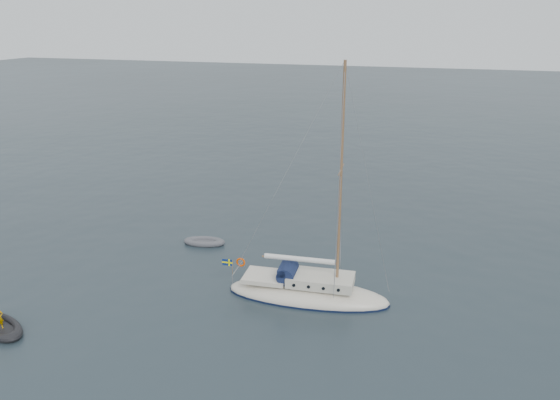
% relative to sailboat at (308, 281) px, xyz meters
% --- Properties ---
extents(ground, '(300.00, 300.00, 0.00)m').
position_rel_sailboat_xyz_m(ground, '(-2.47, 2.59, -1.05)').
color(ground, black).
rests_on(ground, ground).
extents(sailboat, '(9.71, 2.91, 13.83)m').
position_rel_sailboat_xyz_m(sailboat, '(0.00, 0.00, 0.00)').
color(sailboat, beige).
rests_on(sailboat, ground).
extents(dinghy, '(2.94, 1.33, 0.42)m').
position_rel_sailboat_xyz_m(dinghy, '(-8.90, 5.27, -0.86)').
color(dinghy, '#535258').
rests_on(dinghy, ground).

